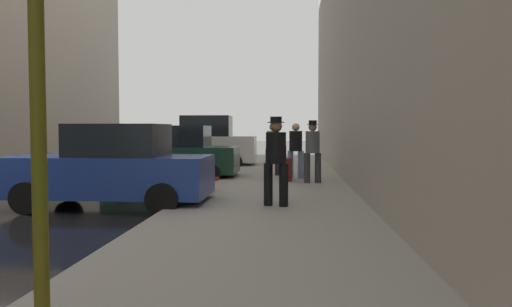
{
  "coord_description": "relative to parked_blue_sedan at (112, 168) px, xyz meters",
  "views": [
    {
      "loc": [
        6.46,
        -9.65,
        1.69
      ],
      "look_at": [
        5.4,
        5.11,
        0.95
      ],
      "focal_mm": 35.0,
      "sensor_mm": 36.0,
      "label": 1
    }
  ],
  "objects": [
    {
      "name": "sidewalk",
      "position": [
        3.35,
        -0.68,
        -0.77
      ],
      "size": [
        4.0,
        40.0,
        0.15
      ],
      "primitive_type": "cube",
      "color": "gray",
      "rests_on": "ground_plane"
    },
    {
      "name": "pedestrian_with_beanie",
      "position": [
        4.4,
        3.91,
        0.29
      ],
      "size": [
        0.52,
        0.47,
        1.78
      ],
      "color": "#333338",
      "rests_on": "sidewalk"
    },
    {
      "name": "pedestrian_with_fedora",
      "position": [
        3.5,
        -0.46,
        0.29
      ],
      "size": [
        0.53,
        0.49,
        1.78
      ],
      "color": "black",
      "rests_on": "sidewalk"
    },
    {
      "name": "rolling_suitcase",
      "position": [
        3.64,
        4.4,
        -0.36
      ],
      "size": [
        0.36,
        0.56,
        1.04
      ],
      "color": "#591414",
      "rests_on": "sidewalk"
    },
    {
      "name": "fire_hydrant",
      "position": [
        1.8,
        1.84,
        -0.35
      ],
      "size": [
        0.42,
        0.22,
        0.7
      ],
      "color": "red",
      "rests_on": "sidewalk"
    },
    {
      "name": "parked_blue_sedan",
      "position": [
        0.0,
        0.0,
        0.0
      ],
      "size": [
        4.21,
        2.08,
        1.79
      ],
      "color": "navy",
      "rests_on": "ground_plane"
    },
    {
      "name": "parked_dark_green_sedan",
      "position": [
        0.0,
        5.59,
        0.0
      ],
      "size": [
        4.2,
        2.06,
        1.79
      ],
      "color": "#193828",
      "rests_on": "ground_plane"
    },
    {
      "name": "pedestrian_in_tan_coat",
      "position": [
        3.19,
        6.13,
        0.26
      ],
      "size": [
        0.51,
        0.43,
        1.71
      ],
      "color": "black",
      "rests_on": "sidewalk"
    },
    {
      "name": "parked_white_van",
      "position": [
        -0.0,
        10.97,
        0.18
      ],
      "size": [
        4.63,
        2.11,
        2.25
      ],
      "color": "silver",
      "rests_on": "ground_plane"
    },
    {
      "name": "pedestrian_in_jeans",
      "position": [
        3.93,
        5.18,
        0.26
      ],
      "size": [
        0.52,
        0.44,
        1.71
      ],
      "color": "#728CB2",
      "rests_on": "sidewalk"
    }
  ]
}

